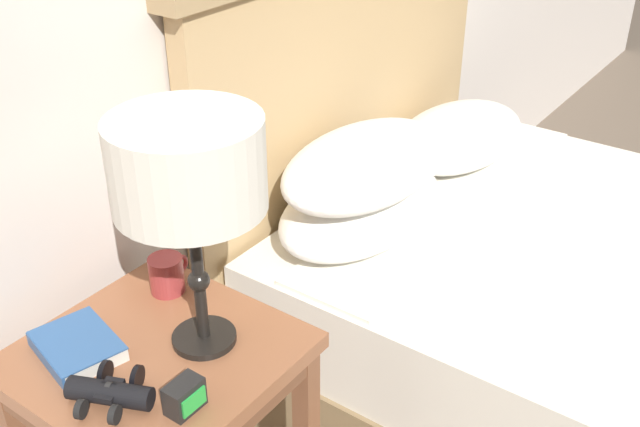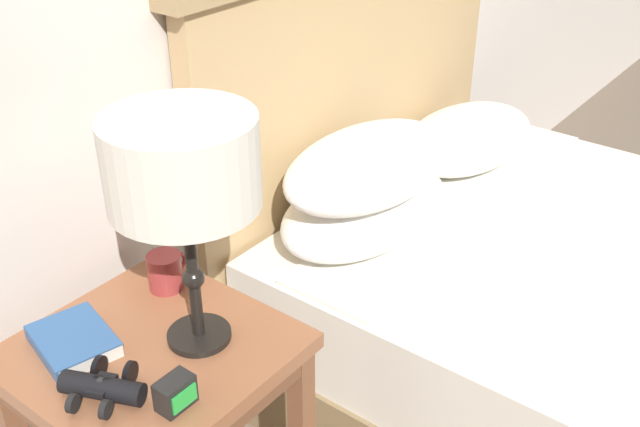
{
  "view_description": "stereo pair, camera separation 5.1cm",
  "coord_description": "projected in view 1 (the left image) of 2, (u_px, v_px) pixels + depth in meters",
  "views": [
    {
      "loc": [
        -1.39,
        -0.23,
        1.62
      ],
      "look_at": [
        -0.15,
        0.66,
        0.74
      ],
      "focal_mm": 42.0,
      "sensor_mm": 36.0,
      "label": 1
    },
    {
      "loc": [
        -1.36,
        -0.27,
        1.62
      ],
      "look_at": [
        -0.15,
        0.66,
        0.74
      ],
      "focal_mm": 42.0,
      "sensor_mm": 36.0,
      "label": 2
    }
  ],
  "objects": [
    {
      "name": "alarm_clock",
      "position": [
        185.0,
        397.0,
        1.33
      ],
      "size": [
        0.07,
        0.05,
        0.06
      ],
      "color": "black",
      "rests_on": "nightstand"
    },
    {
      "name": "binoculars_pair",
      "position": [
        110.0,
        392.0,
        1.35
      ],
      "size": [
        0.16,
        0.16,
        0.05
      ],
      "color": "black",
      "rests_on": "nightstand"
    },
    {
      "name": "coffee_mug",
      "position": [
        167.0,
        274.0,
        1.64
      ],
      "size": [
        0.1,
        0.08,
        0.08
      ],
      "color": "#993333",
      "rests_on": "nightstand"
    },
    {
      "name": "book_on_nightstand",
      "position": [
        77.0,
        347.0,
        1.47
      ],
      "size": [
        0.17,
        0.2,
        0.03
      ],
      "color": "silver",
      "rests_on": "nightstand"
    },
    {
      "name": "nightstand",
      "position": [
        160.0,
        388.0,
        1.54
      ],
      "size": [
        0.49,
        0.5,
        0.64
      ],
      "color": "brown",
      "rests_on": "ground_plane"
    },
    {
      "name": "bed",
      "position": [
        602.0,
        317.0,
        2.11
      ],
      "size": [
        1.5,
        1.98,
        1.24
      ],
      "color": "olive",
      "rests_on": "ground_plane"
    },
    {
      "name": "table_lamp",
      "position": [
        188.0,
        170.0,
        1.32
      ],
      "size": [
        0.28,
        0.28,
        0.48
      ],
      "color": "black",
      "rests_on": "nightstand"
    }
  ]
}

